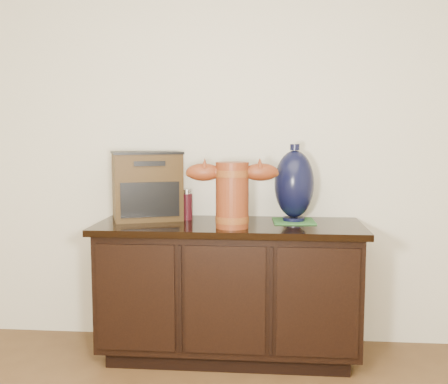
# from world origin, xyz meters

# --- Properties ---
(room) EXTENTS (5.00, 5.00, 5.00)m
(room) POSITION_xyz_m (0.00, 0.00, 1.30)
(room) COLOR #51361C
(room) RESTS_ON ground
(sideboard) EXTENTS (1.46, 0.56, 0.75)m
(sideboard) POSITION_xyz_m (0.00, 2.23, 0.39)
(sideboard) COLOR black
(sideboard) RESTS_ON ground
(terracotta_vessel) EXTENTS (0.49, 0.19, 0.34)m
(terracotta_vessel) POSITION_xyz_m (0.03, 2.10, 0.95)
(terracotta_vessel) COLOR brown
(terracotta_vessel) RESTS_ON sideboard
(tv_radio) EXTENTS (0.47, 0.43, 0.39)m
(tv_radio) POSITION_xyz_m (-0.49, 2.35, 0.95)
(tv_radio) COLOR #39250E
(tv_radio) RESTS_ON sideboard
(green_mat) EXTENTS (0.24, 0.24, 0.01)m
(green_mat) POSITION_xyz_m (0.36, 2.32, 0.76)
(green_mat) COLOR #2E672E
(green_mat) RESTS_ON sideboard
(lamp_base) EXTENTS (0.23, 0.23, 0.43)m
(lamp_base) POSITION_xyz_m (0.36, 2.32, 0.97)
(lamp_base) COLOR black
(lamp_base) RESTS_ON green_mat
(spray_can) EXTENTS (0.06, 0.06, 0.18)m
(spray_can) POSITION_xyz_m (-0.25, 2.33, 0.84)
(spray_can) COLOR #560E1A
(spray_can) RESTS_ON sideboard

